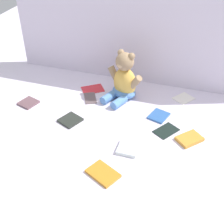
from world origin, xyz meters
name	(u,v)px	position (x,y,z in m)	size (l,w,h in m)	color
ground_plane	(119,117)	(0.00, 0.00, 0.00)	(3.20, 3.20, 0.00)	silver
backdrop_drape	(141,20)	(0.00, 0.42, 0.39)	(1.60, 0.03, 0.79)	silver
teddy_bear	(124,81)	(-0.03, 0.20, 0.11)	(0.23, 0.24, 0.29)	#E5B24C
book_case_0	(70,120)	(-0.24, -0.11, 0.01)	(0.10, 0.10, 0.01)	#272C26
book_case_1	(159,116)	(0.20, 0.07, 0.01)	(0.09, 0.11, 0.01)	#2E5EA6
book_case_2	(90,98)	(-0.21, 0.12, 0.00)	(0.07, 0.12, 0.01)	#5F4E4F
book_case_3	(166,130)	(0.26, -0.04, 0.00)	(0.08, 0.12, 0.01)	black
book_case_4	(184,98)	(0.31, 0.29, 0.00)	(0.09, 0.11, 0.01)	white
book_case_5	(189,139)	(0.38, -0.08, 0.01)	(0.08, 0.12, 0.02)	orange
book_case_6	(93,89)	(-0.24, 0.22, 0.00)	(0.09, 0.13, 0.01)	red
book_case_7	(103,173)	(0.05, -0.42, 0.01)	(0.09, 0.13, 0.01)	orange
book_case_8	(28,103)	(-0.53, -0.04, 0.01)	(0.09, 0.09, 0.01)	brown
book_case_9	(128,148)	(0.11, -0.24, 0.01)	(0.10, 0.09, 0.02)	white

